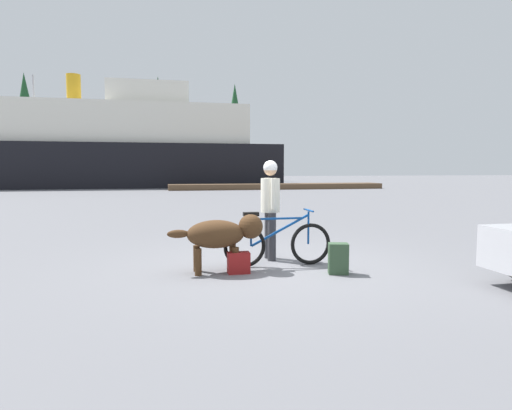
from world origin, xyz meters
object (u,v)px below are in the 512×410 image
object	(u,v)px
person_cyclist	(270,201)
backpack	(338,259)
handbag_pannier	(239,263)
dog	(222,234)
ferry_boat	(118,148)
sailboat_moored	(37,182)
bicycle	(277,243)

from	to	relation	value
person_cyclist	backpack	distance (m)	1.60
person_cyclist	handbag_pannier	bearing A→B (deg)	-128.50
dog	backpack	size ratio (longest dim) A/B	3.14
backpack	ferry_boat	world-z (taller)	ferry_boat
backpack	handbag_pannier	size ratio (longest dim) A/B	1.40
person_cyclist	backpack	world-z (taller)	person_cyclist
backpack	sailboat_moored	bearing A→B (deg)	111.32
backpack	sailboat_moored	distance (m)	31.95
dog	sailboat_moored	size ratio (longest dim) A/B	0.17
handbag_pannier	ferry_boat	world-z (taller)	ferry_boat
person_cyclist	ferry_boat	xyz separation A→B (m)	(-5.25, 31.17, 2.23)
person_cyclist	sailboat_moored	bearing A→B (deg)	110.88
person_cyclist	sailboat_moored	distance (m)	30.57
sailboat_moored	ferry_boat	bearing A→B (deg)	24.84
ferry_boat	backpack	bearing A→B (deg)	-79.56
dog	handbag_pannier	bearing A→B (deg)	-31.00
bicycle	sailboat_moored	size ratio (longest dim) A/B	0.20
bicycle	ferry_boat	bearing A→B (deg)	99.37
dog	bicycle	bearing A→B (deg)	13.81
handbag_pannier	sailboat_moored	size ratio (longest dim) A/B	0.04
dog	ferry_boat	xyz separation A→B (m)	(-4.33, 31.91, 2.66)
person_cyclist	dog	distance (m)	1.25
dog	ferry_boat	size ratio (longest dim) A/B	0.05
bicycle	ferry_boat	distance (m)	32.25
bicycle	ferry_boat	size ratio (longest dim) A/B	0.07
bicycle	dog	world-z (taller)	bicycle
ferry_boat	bicycle	bearing A→B (deg)	-80.63
handbag_pannier	ferry_boat	size ratio (longest dim) A/B	0.01
dog	sailboat_moored	distance (m)	30.95
dog	sailboat_moored	xyz separation A→B (m)	(-9.98, 29.30, -0.08)
handbag_pannier	dog	bearing A→B (deg)	149.00
bicycle	sailboat_moored	distance (m)	31.04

